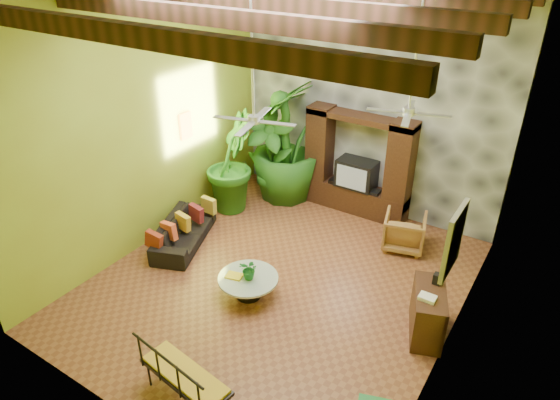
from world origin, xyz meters
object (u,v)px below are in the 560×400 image
Objects in this scene: tall_plant_b at (231,162)px; iron_bench at (181,375)px; ceiling_fan_front at (253,106)px; tall_plant_a at (269,156)px; wicker_armchair at (404,231)px; entertainment_center at (357,171)px; ceiling_fan_back at (410,99)px; coffee_table at (248,284)px; sofa at (184,231)px; side_console at (428,313)px; tall_plant_c at (286,142)px.

iron_bench is at bearing -59.42° from tall_plant_b.
tall_plant_a is (-1.72, 2.92, -2.29)m from ceiling_fan_front.
wicker_armchair is 5.35m from iron_bench.
entertainment_center is 2.02m from tall_plant_a.
ceiling_fan_front is 3.86m from iron_bench.
ceiling_fan_back is at bearing 80.96° from wicker_armchair.
entertainment_center reaches higher than tall_plant_b.
coffee_table is at bearing -135.28° from ceiling_fan_back.
coffee_table is at bearing -47.53° from tall_plant_b.
ceiling_fan_back reaches higher than coffee_table.
coffee_table is (-1.85, -1.83, -3.15)m from ceiling_fan_back.
sofa reaches higher than coffee_table.
tall_plant_a is at bearing 159.49° from ceiling_fan_back.
tall_plant_a reaches higher than side_console.
ceiling_fan_front is at bearing -138.37° from ceiling_fan_back.
iron_bench is (2.01, -5.77, -0.85)m from tall_plant_c.
tall_plant_c is (0.66, 2.82, 1.12)m from sofa.
sofa is at bearing 161.47° from side_console.
ceiling_fan_front reaches higher than tall_plant_a.
tall_plant_a is at bearing -129.01° from tall_plant_c.
entertainment_center is 6.10m from iron_bench.
iron_bench reaches higher than side_console.
sofa is 2.35× the size of wicker_armchair.
ceiling_fan_back is 5.18m from iron_bench.
ceiling_fan_back reaches higher than sofa.
ceiling_fan_front reaches higher than tall_plant_c.
sofa is at bearing -163.20° from ceiling_fan_back.
ceiling_fan_front is at bearing -93.24° from entertainment_center.
tall_plant_a reaches higher than iron_bench.
side_console is at bearing 61.22° from iron_bench.
side_console is at bearing -44.55° from ceiling_fan_back.
tall_plant_a is at bearing -30.57° from sofa.
sofa is 0.85× the size of tall_plant_b.
tall_plant_c is 6.17m from iron_bench.
ceiling_fan_front reaches higher than tall_plant_b.
ceiling_fan_front reaches higher than entertainment_center.
ceiling_fan_back reaches higher than entertainment_center.
entertainment_center is 4.02m from side_console.
ceiling_fan_back is at bearing -50.43° from entertainment_center.
wicker_armchair is at bearing -80.44° from sofa.
coffee_table is 2.40m from iron_bench.
iron_bench is at bearing -106.86° from ceiling_fan_back.
coffee_table is (2.18, -2.38, -0.87)m from tall_plant_b.
ceiling_fan_back is 1.77× the size of coffee_table.
entertainment_center is at bearing 86.76° from ceiling_fan_front.
wicker_armchair is 0.36× the size of tall_plant_b.
entertainment_center is 1.29× the size of ceiling_fan_back.
side_console reaches higher than wicker_armchair.
tall_plant_a is 0.99× the size of tall_plant_b.
ceiling_fan_front is at bearing 78.48° from coffee_table.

